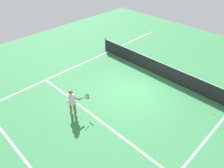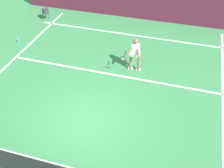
# 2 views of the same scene
# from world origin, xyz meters

# --- Properties ---
(ground_plane) EXTENTS (23.98, 23.98, 0.00)m
(ground_plane) POSITION_xyz_m (0.00, 0.00, 0.00)
(ground_plane) COLOR #38844C
(baseline_marking) EXTENTS (10.40, 0.10, 0.01)m
(baseline_marking) POSITION_xyz_m (0.00, -6.72, 0.00)
(baseline_marking) COLOR white
(baseline_marking) RESTS_ON ground
(service_line_marking) EXTENTS (9.40, 0.10, 0.01)m
(service_line_marking) POSITION_xyz_m (0.00, -2.98, 0.00)
(service_line_marking) COLOR white
(service_line_marking) RESTS_ON ground
(sideline_left_marking) EXTENTS (0.10, 16.45, 0.01)m
(sideline_left_marking) POSITION_xyz_m (-4.70, 0.00, 0.00)
(sideline_left_marking) COLOR white
(sideline_left_marking) RESTS_ON ground
(sideline_right_marking) EXTENTS (0.10, 16.45, 0.01)m
(sideline_right_marking) POSITION_xyz_m (4.70, 0.00, 0.00)
(sideline_right_marking) COLOR white
(sideline_right_marking) RESTS_ON ground
(court_net) EXTENTS (10.08, 0.08, 1.06)m
(court_net) POSITION_xyz_m (0.00, 2.55, 0.50)
(court_net) COLOR #4C4C51
(court_net) RESTS_ON ground
(tennis_player) EXTENTS (0.77, 0.92, 1.55)m
(tennis_player) POSITION_xyz_m (-0.91, -3.60, 0.85)
(tennis_player) COLOR #8C6647
(tennis_player) RESTS_ON ground
(tennis_ball_near) EXTENTS (0.07, 0.07, 0.07)m
(tennis_ball_near) POSITION_xyz_m (4.20, 1.54, 0.03)
(tennis_ball_near) COLOR #D1E533
(tennis_ball_near) RESTS_ON ground
(tennis_ball_mid) EXTENTS (0.07, 0.07, 0.07)m
(tennis_ball_mid) POSITION_xyz_m (-2.95, 1.21, 0.03)
(tennis_ball_mid) COLOR #D1E533
(tennis_ball_mid) RESTS_ON ground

